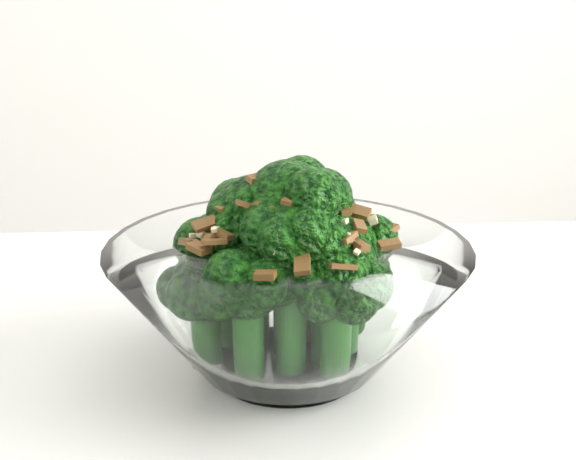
{
  "coord_description": "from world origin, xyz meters",
  "views": [
    {
      "loc": [
        0.07,
        -0.23,
        1.0
      ],
      "look_at": [
        0.1,
        0.23,
        0.84
      ],
      "focal_mm": 55.0,
      "sensor_mm": 36.0,
      "label": 1
    }
  ],
  "objects": [
    {
      "name": "broccoli_dish",
      "position": [
        0.1,
        0.23,
        0.8
      ],
      "size": [
        0.21,
        0.21,
        0.13
      ],
      "color": "white",
      "rests_on": "table"
    }
  ]
}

